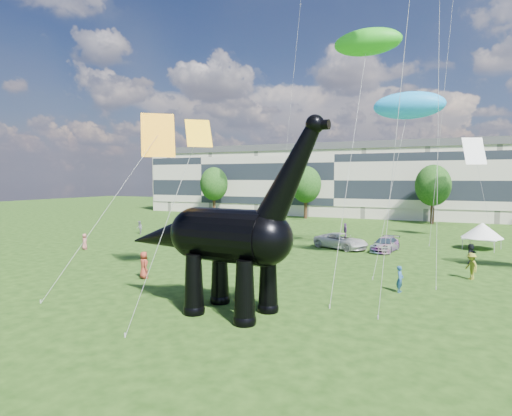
% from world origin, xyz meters
% --- Properties ---
extents(ground, '(220.00, 220.00, 0.00)m').
position_xyz_m(ground, '(0.00, 0.00, 0.00)').
color(ground, '#16330C').
rests_on(ground, ground).
extents(terrace_row, '(78.00, 11.00, 12.00)m').
position_xyz_m(terrace_row, '(-8.00, 62.00, 6.00)').
color(terrace_row, beige).
rests_on(terrace_row, ground).
extents(tree_far_left, '(5.20, 5.20, 9.44)m').
position_xyz_m(tree_far_left, '(-30.00, 53.00, 6.29)').
color(tree_far_left, '#382314').
rests_on(tree_far_left, ground).
extents(tree_mid_left, '(5.20, 5.20, 9.44)m').
position_xyz_m(tree_mid_left, '(-12.00, 53.00, 6.29)').
color(tree_mid_left, '#382314').
rests_on(tree_mid_left, ground).
extents(tree_mid_right, '(5.20, 5.20, 9.44)m').
position_xyz_m(tree_mid_right, '(8.00, 53.00, 6.29)').
color(tree_mid_right, '#382314').
rests_on(tree_mid_right, ground).
extents(dinosaur_sculpture, '(12.39, 3.74, 10.09)m').
position_xyz_m(dinosaur_sculpture, '(0.04, 2.53, 3.81)').
color(dinosaur_sculpture, black).
rests_on(dinosaur_sculpture, ground).
extents(car_silver, '(3.72, 4.95, 1.57)m').
position_xyz_m(car_silver, '(-10.00, 27.79, 0.78)').
color(car_silver, '#A3A4A8').
rests_on(car_silver, ground).
extents(car_grey, '(4.74, 1.66, 1.56)m').
position_xyz_m(car_grey, '(-13.47, 22.60, 0.78)').
color(car_grey, gray).
rests_on(car_grey, ground).
extents(car_white, '(5.98, 4.48, 1.51)m').
position_xyz_m(car_white, '(0.95, 24.53, 0.76)').
color(car_white, silver).
rests_on(car_white, ground).
extents(car_dark, '(2.47, 4.78, 1.33)m').
position_xyz_m(car_dark, '(5.10, 24.73, 0.66)').
color(car_dark, '#595960').
rests_on(car_dark, ground).
extents(gazebo_near, '(4.63, 4.63, 2.61)m').
position_xyz_m(gazebo_near, '(13.42, 29.87, 1.83)').
color(gazebo_near, white).
rests_on(gazebo_near, ground).
extents(gazebo_left, '(4.17, 4.17, 2.72)m').
position_xyz_m(gazebo_left, '(-16.60, 23.97, 1.91)').
color(gazebo_left, silver).
rests_on(gazebo_left, ground).
extents(visitors, '(43.14, 27.33, 1.86)m').
position_xyz_m(visitors, '(0.58, 18.89, 0.86)').
color(visitors, '#5D3577').
rests_on(visitors, ground).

